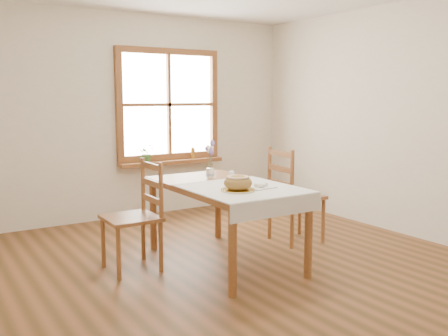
{
  "coord_description": "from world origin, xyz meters",
  "views": [
    {
      "loc": [
        -2.44,
        -3.56,
        1.55
      ],
      "look_at": [
        0.0,
        0.3,
        0.9
      ],
      "focal_mm": 40.0,
      "sensor_mm": 36.0,
      "label": 1
    }
  ],
  "objects_px": {
    "bread_plate": "(238,190)",
    "flower_vase": "(210,174)",
    "dining_table": "(224,193)",
    "chair_left": "(131,216)",
    "chair_right": "(296,195)"
  },
  "relations": [
    {
      "from": "chair_left",
      "to": "bread_plate",
      "type": "xyz_separation_m",
      "value": [
        0.7,
        -0.67,
        0.27
      ]
    },
    {
      "from": "dining_table",
      "to": "chair_left",
      "type": "bearing_deg",
      "value": 161.77
    },
    {
      "from": "dining_table",
      "to": "chair_right",
      "type": "bearing_deg",
      "value": 9.42
    },
    {
      "from": "bread_plate",
      "to": "flower_vase",
      "type": "height_order",
      "value": "flower_vase"
    },
    {
      "from": "dining_table",
      "to": "bread_plate",
      "type": "relative_size",
      "value": 5.66
    },
    {
      "from": "chair_right",
      "to": "bread_plate",
      "type": "relative_size",
      "value": 3.62
    },
    {
      "from": "chair_right",
      "to": "flower_vase",
      "type": "relative_size",
      "value": 11.46
    },
    {
      "from": "chair_left",
      "to": "bread_plate",
      "type": "bearing_deg",
      "value": 46.09
    },
    {
      "from": "chair_right",
      "to": "dining_table",
      "type": "bearing_deg",
      "value": 103.04
    },
    {
      "from": "dining_table",
      "to": "chair_right",
      "type": "height_order",
      "value": "chair_right"
    },
    {
      "from": "chair_left",
      "to": "chair_right",
      "type": "bearing_deg",
      "value": 86.8
    },
    {
      "from": "flower_vase",
      "to": "dining_table",
      "type": "bearing_deg",
      "value": -100.79
    },
    {
      "from": "dining_table",
      "to": "chair_left",
      "type": "height_order",
      "value": "chair_left"
    },
    {
      "from": "chair_right",
      "to": "chair_left",
      "type": "bearing_deg",
      "value": 90.57
    },
    {
      "from": "chair_left",
      "to": "dining_table",
      "type": "bearing_deg",
      "value": 71.62
    }
  ]
}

